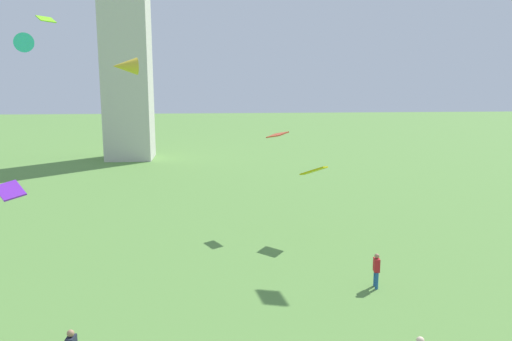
{
  "coord_description": "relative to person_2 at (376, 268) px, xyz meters",
  "views": [
    {
      "loc": [
        -2.43,
        -1.74,
        9.36
      ],
      "look_at": [
        -1.06,
        15.93,
        6.01
      ],
      "focal_mm": 36.58,
      "sensor_mm": 36.0,
      "label": 1
    }
  ],
  "objects": [
    {
      "name": "kite_flying_1",
      "position": [
        -11.7,
        7.34,
        8.79
      ],
      "size": [
        1.52,
        1.3,
        0.92
      ],
      "rotation": [
        0.0,
        0.0,
        5.06
      ],
      "color": "gold"
    },
    {
      "name": "kite_flying_5",
      "position": [
        -3.26,
        9.8,
        4.77
      ],
      "size": [
        1.37,
        1.48,
        0.46
      ],
      "rotation": [
        0.0,
        0.0,
        2.2
      ],
      "color": "#CC4626"
    },
    {
      "name": "kite_flying_4",
      "position": [
        -1.46,
        7.34,
        3.01
      ],
      "size": [
        1.7,
        1.45,
        0.73
      ],
      "rotation": [
        0.0,
        0.0,
        5.84
      ],
      "color": "#B4B106"
    },
    {
      "name": "person_2",
      "position": [
        0.0,
        0.0,
        0.0
      ],
      "size": [
        0.27,
        0.48,
        1.57
      ],
      "rotation": [
        0.0,
        0.0,
        1.48
      ],
      "color": "#235693",
      "rests_on": "ground_plane"
    },
    {
      "name": "kite_flying_2",
      "position": [
        -13.09,
        -5.55,
        5.01
      ],
      "size": [
        1.08,
        1.09,
        0.45
      ],
      "rotation": [
        0.0,
        0.0,
        5.38
      ],
      "color": "purple"
    },
    {
      "name": "kite_flying_3",
      "position": [
        -15.21,
        6.09,
        11.04
      ],
      "size": [
        0.94,
        0.98,
        0.36
      ],
      "rotation": [
        0.0,
        0.0,
        0.82
      ],
      "color": "#7BDF1B"
    },
    {
      "name": "kite_flying_0",
      "position": [
        -17.92,
        10.41,
        10.26
      ],
      "size": [
        1.71,
        2.03,
        1.37
      ],
      "rotation": [
        0.0,
        0.0,
        3.56
      ],
      "color": "#32CAB9"
    }
  ]
}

